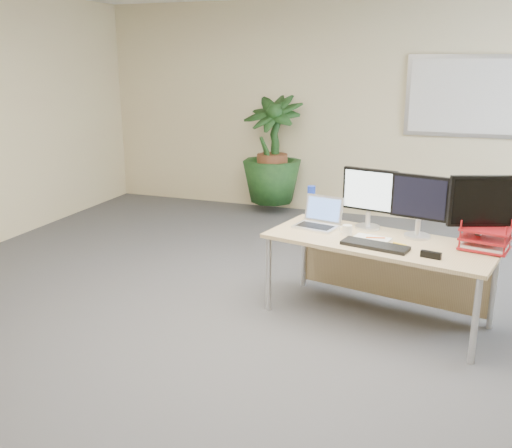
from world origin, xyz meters
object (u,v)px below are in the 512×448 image
(laptop, at_px, (319,219))
(monitor_left, at_px, (369,195))
(floor_plant, at_px, (272,157))
(monitor_right, at_px, (420,202))
(desk, at_px, (383,253))

(laptop, bearing_deg, monitor_left, 10.71)
(monitor_left, bearing_deg, floor_plant, 123.36)
(floor_plant, height_order, monitor_right, floor_plant)
(floor_plant, relative_size, laptop, 3.90)
(monitor_right, bearing_deg, laptop, 177.30)
(floor_plant, height_order, monitor_left, floor_plant)
(monitor_right, relative_size, laptop, 1.26)
(desk, distance_m, floor_plant, 3.27)
(desk, bearing_deg, floor_plant, 123.85)
(monitor_left, relative_size, laptop, 1.27)
(monitor_right, xyz_separation_m, laptop, (-0.78, 0.04, -0.22))
(monitor_left, bearing_deg, laptop, -169.29)
(floor_plant, bearing_deg, monitor_left, -56.64)
(monitor_left, height_order, monitor_right, monitor_left)
(floor_plant, distance_m, laptop, 2.88)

